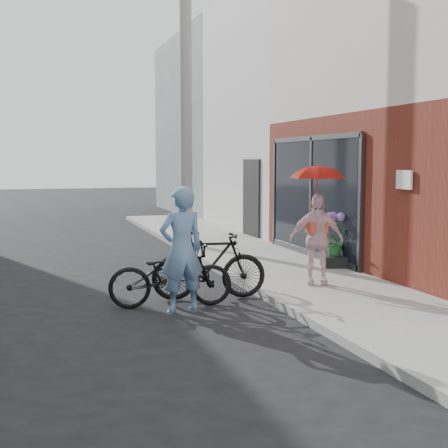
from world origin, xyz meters
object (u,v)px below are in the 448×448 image
officer (181,250)px  kimono_woman (316,239)px  utility_pole (186,101)px  planter (335,261)px  bike_left (171,275)px  bike_right (209,265)px

officer → kimono_woman: (2.41, 0.69, -0.03)m
kimono_woman → utility_pole: bearing=118.9°
officer → planter: size_ratio=4.39×
utility_pole → officer: size_ratio=3.96×
planter → bike_left: bearing=-154.4°
bike_right → kimono_woman: bearing=-81.9°
bike_left → planter: (3.55, 1.71, -0.24)m
utility_pole → kimono_woman: bearing=-80.9°
utility_pole → officer: (-1.58, -5.91, -2.62)m
utility_pole → bike_left: utility_pole is taller
bike_left → kimono_woman: 2.54m
officer → bike_left: bearing=-84.4°
bike_left → bike_right: 0.75m
bike_right → kimono_woman: 1.84m
bike_left → planter: 3.95m
officer → kimono_woman: 2.51m
bike_right → planter: bike_right is taller
utility_pole → bike_left: bearing=-106.6°
bike_left → utility_pole: bearing=-10.1°
bike_right → kimono_woman: kimono_woman is taller
utility_pole → bike_left: size_ratio=3.91×
utility_pole → planter: size_ratio=17.37×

